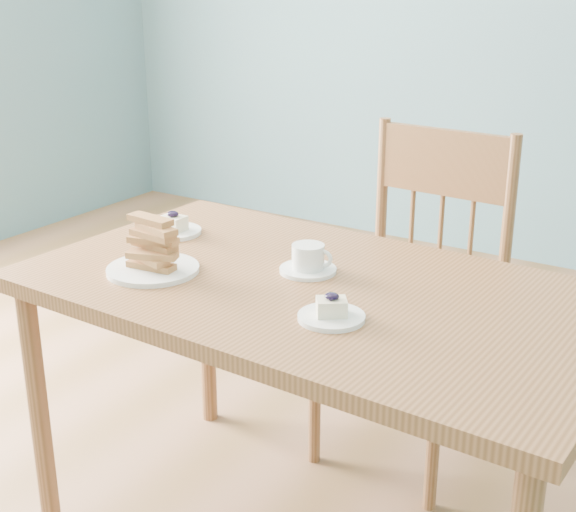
{
  "coord_description": "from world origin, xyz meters",
  "views": [
    {
      "loc": [
        1.17,
        -1.49,
        1.45
      ],
      "look_at": [
        0.17,
        0.06,
        0.78
      ],
      "focal_mm": 50.0,
      "sensor_mm": 36.0,
      "label": 1
    }
  ],
  "objects_px": {
    "cheesecake_plate_near": "(331,313)",
    "coffee_cup": "(309,260)",
    "dining_table": "(315,313)",
    "biscotti_plate": "(152,254)",
    "cheesecake_plate_far": "(173,228)",
    "dining_chair": "(415,298)"
  },
  "relations": [
    {
      "from": "cheesecake_plate_near",
      "to": "coffee_cup",
      "type": "height_order",
      "value": "coffee_cup"
    },
    {
      "from": "dining_table",
      "to": "biscotti_plate",
      "type": "distance_m",
      "value": 0.42
    },
    {
      "from": "cheesecake_plate_near",
      "to": "cheesecake_plate_far",
      "type": "xyz_separation_m",
      "value": [
        -0.66,
        0.27,
        0.0
      ]
    },
    {
      "from": "dining_chair",
      "to": "cheesecake_plate_far",
      "type": "height_order",
      "value": "dining_chair"
    },
    {
      "from": "coffee_cup",
      "to": "biscotti_plate",
      "type": "distance_m",
      "value": 0.38
    },
    {
      "from": "cheesecake_plate_near",
      "to": "biscotti_plate",
      "type": "bearing_deg",
      "value": 178.79
    },
    {
      "from": "dining_table",
      "to": "biscotti_plate",
      "type": "height_order",
      "value": "biscotti_plate"
    },
    {
      "from": "cheesecake_plate_near",
      "to": "cheesecake_plate_far",
      "type": "distance_m",
      "value": 0.71
    },
    {
      "from": "dining_chair",
      "to": "cheesecake_plate_near",
      "type": "height_order",
      "value": "dining_chair"
    },
    {
      "from": "dining_table",
      "to": "cheesecake_plate_far",
      "type": "bearing_deg",
      "value": 170.07
    },
    {
      "from": "dining_table",
      "to": "coffee_cup",
      "type": "xyz_separation_m",
      "value": [
        -0.06,
        0.06,
        0.1
      ]
    },
    {
      "from": "biscotti_plate",
      "to": "cheesecake_plate_far",
      "type": "bearing_deg",
      "value": 120.72
    },
    {
      "from": "coffee_cup",
      "to": "dining_table",
      "type": "bearing_deg",
      "value": -57.33
    },
    {
      "from": "dining_chair",
      "to": "cheesecake_plate_near",
      "type": "xyz_separation_m",
      "value": [
        0.12,
        -0.71,
        0.25
      ]
    },
    {
      "from": "dining_chair",
      "to": "cheesecake_plate_far",
      "type": "xyz_separation_m",
      "value": [
        -0.54,
        -0.45,
        0.25
      ]
    },
    {
      "from": "dining_chair",
      "to": "cheesecake_plate_near",
      "type": "bearing_deg",
      "value": -77.38
    },
    {
      "from": "dining_table",
      "to": "cheesecake_plate_far",
      "type": "relative_size",
      "value": 9.16
    },
    {
      "from": "dining_table",
      "to": "cheesecake_plate_near",
      "type": "distance_m",
      "value": 0.22
    },
    {
      "from": "dining_chair",
      "to": "coffee_cup",
      "type": "distance_m",
      "value": 0.57
    },
    {
      "from": "dining_chair",
      "to": "biscotti_plate",
      "type": "xyz_separation_m",
      "value": [
        -0.39,
        -0.7,
        0.28
      ]
    },
    {
      "from": "cheesecake_plate_near",
      "to": "biscotti_plate",
      "type": "distance_m",
      "value": 0.51
    },
    {
      "from": "cheesecake_plate_near",
      "to": "coffee_cup",
      "type": "relative_size",
      "value": 1.03
    }
  ]
}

